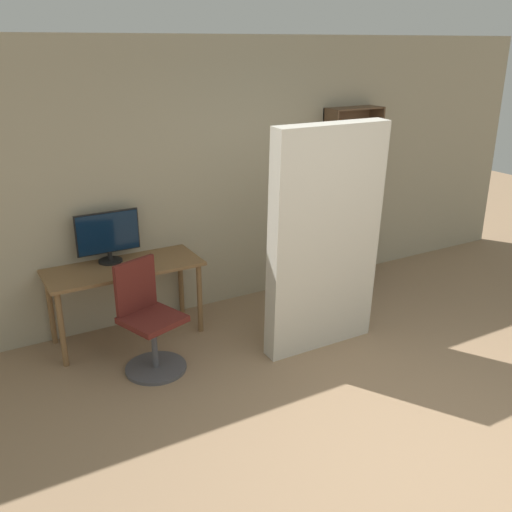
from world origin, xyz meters
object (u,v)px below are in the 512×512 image
at_px(bookshelf, 343,202).
at_px(mattress_near, 325,241).
at_px(monitor, 108,235).
at_px(office_chair, 149,327).

height_order(bookshelf, mattress_near, mattress_near).
height_order(monitor, bookshelf, bookshelf).
bearing_deg(monitor, bookshelf, 0.58).
bearing_deg(monitor, mattress_near, -37.46).
bearing_deg(office_chair, bookshelf, 17.22).
distance_m(monitor, office_chair, 0.99).
relative_size(monitor, office_chair, 0.61).
bearing_deg(mattress_near, office_chair, 164.81).
bearing_deg(monitor, office_chair, -85.17).
bearing_deg(bookshelf, monitor, -179.42).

